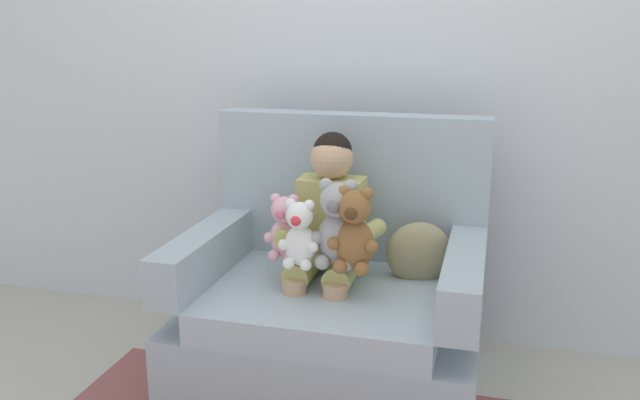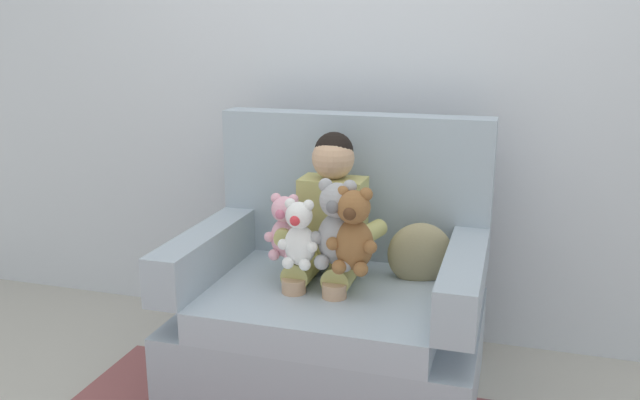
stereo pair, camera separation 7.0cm
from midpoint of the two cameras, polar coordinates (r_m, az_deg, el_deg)
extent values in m
plane|color=#ADA89E|center=(2.82, 1.68, -16.18)|extent=(8.00, 8.00, 0.00)
cube|color=silver|center=(3.09, 5.23, 11.89)|extent=(6.00, 0.10, 2.60)
cube|color=#9EADBC|center=(2.73, 1.71, -13.01)|extent=(1.17, 0.87, 0.35)
cube|color=#A6B6C6|center=(2.57, 1.34, -9.04)|extent=(0.89, 0.73, 0.12)
cube|color=#9EADBC|center=(2.85, 3.71, 1.24)|extent=(1.17, 0.14, 0.63)
cube|color=#9EADBC|center=(2.69, -9.27, -4.63)|extent=(0.14, 0.73, 0.19)
cube|color=#9EADBC|center=(2.44, 13.14, -6.87)|extent=(0.14, 0.73, 0.19)
cube|color=tan|center=(2.66, 1.87, -1.66)|extent=(0.26, 0.16, 0.34)
sphere|color=tan|center=(2.60, 1.92, 3.64)|extent=(0.17, 0.17, 0.17)
sphere|color=black|center=(2.61, 1.98, 4.23)|extent=(0.16, 0.16, 0.16)
cylinder|color=tan|center=(2.62, -0.60, -5.86)|extent=(0.11, 0.26, 0.11)
cylinder|color=tan|center=(2.56, -1.47, -9.97)|extent=(0.09, 0.09, 0.30)
cylinder|color=tan|center=(2.58, 2.82, -6.21)|extent=(0.11, 0.26, 0.11)
cylinder|color=tan|center=(2.52, 2.04, -10.41)|extent=(0.09, 0.09, 0.30)
cylinder|color=tan|center=(2.60, -2.22, -2.51)|extent=(0.13, 0.27, 0.07)
cylinder|color=tan|center=(2.52, 4.68, -3.12)|extent=(0.13, 0.27, 0.07)
ellipsoid|color=#EAA8BC|center=(2.55, -2.22, -3.31)|extent=(0.12, 0.10, 0.16)
sphere|color=#EAA8BC|center=(2.51, -2.32, -0.81)|extent=(0.10, 0.10, 0.10)
sphere|color=#CC6684|center=(2.47, -2.66, -1.25)|extent=(0.04, 0.04, 0.04)
sphere|color=#EAA8BC|center=(2.51, -3.05, 0.16)|extent=(0.04, 0.04, 0.04)
sphere|color=#EAA8BC|center=(2.54, -3.65, -3.22)|extent=(0.04, 0.04, 0.04)
sphere|color=#EAA8BC|center=(2.54, -3.24, -4.77)|extent=(0.04, 0.04, 0.04)
sphere|color=#EAA8BC|center=(2.49, -1.53, 0.05)|extent=(0.04, 0.04, 0.04)
sphere|color=#EAA8BC|center=(2.50, -1.22, -3.46)|extent=(0.04, 0.04, 0.04)
sphere|color=#EAA8BC|center=(2.52, -1.84, -4.92)|extent=(0.04, 0.04, 0.04)
ellipsoid|color=brown|center=(2.42, 3.78, -3.90)|extent=(0.15, 0.12, 0.19)
sphere|color=brown|center=(2.36, 3.77, -0.64)|extent=(0.12, 0.12, 0.12)
sphere|color=#4C2D19|center=(2.31, 3.45, -1.21)|extent=(0.05, 0.05, 0.05)
sphere|color=brown|center=(2.36, 2.80, 0.64)|extent=(0.05, 0.05, 0.05)
sphere|color=brown|center=(2.39, 1.95, -3.80)|extent=(0.05, 0.05, 0.05)
sphere|color=brown|center=(2.40, 2.50, -5.83)|extent=(0.05, 0.05, 0.05)
sphere|color=brown|center=(2.35, 4.86, 0.49)|extent=(0.05, 0.05, 0.05)
sphere|color=brown|center=(2.36, 5.23, -4.10)|extent=(0.05, 0.05, 0.05)
sphere|color=brown|center=(2.38, 4.40, -6.02)|extent=(0.05, 0.05, 0.05)
ellipsoid|color=white|center=(2.46, -0.93, -3.95)|extent=(0.12, 0.10, 0.16)
sphere|color=white|center=(2.42, -1.01, -1.35)|extent=(0.10, 0.10, 0.10)
sphere|color=#DB333D|center=(2.38, -1.35, -1.81)|extent=(0.04, 0.04, 0.04)
sphere|color=white|center=(2.42, -1.78, -0.32)|extent=(0.04, 0.04, 0.04)
sphere|color=white|center=(2.45, -2.42, -3.87)|extent=(0.04, 0.04, 0.04)
sphere|color=white|center=(2.45, -1.99, -5.49)|extent=(0.04, 0.04, 0.04)
sphere|color=white|center=(2.40, -0.17, -0.45)|extent=(0.04, 0.04, 0.04)
sphere|color=white|center=(2.41, 0.14, -4.12)|extent=(0.04, 0.04, 0.04)
sphere|color=white|center=(2.43, -0.51, -5.65)|extent=(0.04, 0.04, 0.04)
ellipsoid|color=#9E9EA3|center=(2.46, 2.36, -3.42)|extent=(0.15, 0.13, 0.20)
sphere|color=#9E9EA3|center=(2.40, 2.32, -0.03)|extent=(0.13, 0.13, 0.13)
sphere|color=slate|center=(2.35, 1.96, -0.61)|extent=(0.05, 0.05, 0.05)
sphere|color=#9E9EA3|center=(2.41, 1.32, 1.29)|extent=(0.05, 0.05, 0.05)
sphere|color=#9E9EA3|center=(2.44, 0.45, -3.32)|extent=(0.05, 0.05, 0.05)
sphere|color=#9E9EA3|center=(2.44, 1.02, -5.42)|extent=(0.06, 0.06, 0.06)
sphere|color=#9E9EA3|center=(2.38, 3.44, 1.15)|extent=(0.05, 0.05, 0.05)
sphere|color=#9E9EA3|center=(2.40, 3.83, -3.62)|extent=(0.05, 0.05, 0.05)
sphere|color=#9E9EA3|center=(2.42, 2.97, -5.62)|extent=(0.06, 0.06, 0.06)
ellipsoid|color=#998C66|center=(2.67, 9.42, -4.67)|extent=(0.28, 0.18, 0.26)
camera|label=1|loc=(0.03, -89.19, 0.21)|focal=36.87mm
camera|label=2|loc=(0.03, 90.81, -0.21)|focal=36.87mm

